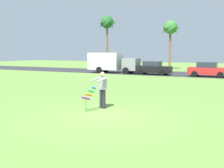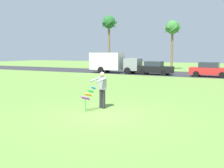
# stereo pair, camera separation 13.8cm
# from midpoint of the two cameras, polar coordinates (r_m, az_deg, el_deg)

# --- Properties ---
(ground_plane) EXTENTS (120.00, 120.00, 0.00)m
(ground_plane) POSITION_cam_midpoint_polar(r_m,az_deg,el_deg) (10.75, -1.78, -7.08)
(ground_plane) COLOR olive
(road_strip) EXTENTS (120.00, 8.00, 0.01)m
(road_strip) POSITION_cam_midpoint_polar(r_m,az_deg,el_deg) (32.32, 18.13, 2.05)
(road_strip) COLOR #2D2D33
(road_strip) RESTS_ON ground
(person_kite_flyer) EXTENTS (0.69, 0.75, 1.73)m
(person_kite_flyer) POSITION_cam_midpoint_polar(r_m,az_deg,el_deg) (11.94, -1.93, -1.01)
(person_kite_flyer) COLOR #26262B
(person_kite_flyer) RESTS_ON ground
(kite_held) EXTENTS (0.53, 0.71, 1.09)m
(kite_held) POSITION_cam_midpoint_polar(r_m,az_deg,el_deg) (11.43, -5.02, -2.56)
(kite_held) COLOR blue
(kite_held) RESTS_ON ground
(parked_truck_grey_van) EXTENTS (6.71, 2.15, 2.62)m
(parked_truck_grey_van) POSITION_cam_midpoint_polar(r_m,az_deg,el_deg) (33.04, 0.21, 4.94)
(parked_truck_grey_van) COLOR gray
(parked_truck_grey_van) RESTS_ON ground
(parked_car_black) EXTENTS (4.24, 1.92, 1.60)m
(parked_car_black) POSITION_cam_midpoint_polar(r_m,az_deg,el_deg) (30.90, 9.69, 3.51)
(parked_car_black) COLOR black
(parked_car_black) RESTS_ON ground
(parked_car_red) EXTENTS (4.24, 1.92, 1.60)m
(parked_car_red) POSITION_cam_midpoint_polar(r_m,az_deg,el_deg) (29.63, 21.22, 2.99)
(parked_car_red) COLOR red
(parked_car_red) RESTS_ON ground
(palm_tree_left_near) EXTENTS (2.58, 2.71, 8.64)m
(palm_tree_left_near) POSITION_cam_midpoint_polar(r_m,az_deg,el_deg) (42.54, -0.59, 13.24)
(palm_tree_left_near) COLOR brown
(palm_tree_left_near) RESTS_ON ground
(palm_tree_right_near) EXTENTS (2.58, 2.71, 7.57)m
(palm_tree_right_near) POSITION_cam_midpoint_polar(r_m,az_deg,el_deg) (41.07, 13.52, 11.88)
(palm_tree_right_near) COLOR brown
(palm_tree_right_near) RESTS_ON ground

